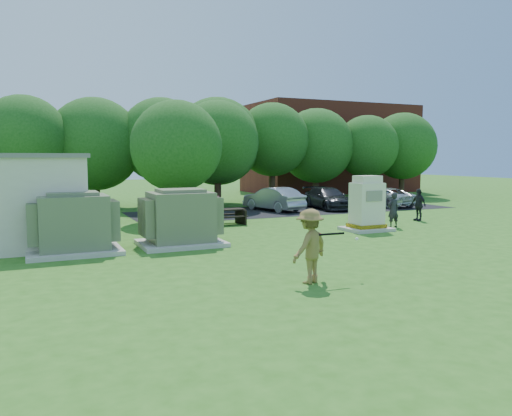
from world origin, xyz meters
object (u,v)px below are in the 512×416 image
person_by_generator (393,210)px  car_silver_b (382,197)px  picnic_table (226,215)px  person_at_picnic (218,212)px  person_walking_right (418,205)px  generator_cabinet (367,207)px  car_dark (328,198)px  transformer_left (74,224)px  transformer_right (181,219)px  batter (310,246)px  car_white (180,203)px  car_silver_a (273,199)px

person_by_generator → car_silver_b: bearing=-125.0°
picnic_table → car_silver_b: car_silver_b is taller
person_at_picnic → person_walking_right: size_ratio=0.88×
generator_cabinet → car_dark: bearing=68.0°
generator_cabinet → person_at_picnic: size_ratio=1.67×
transformer_left → transformer_right: (3.70, 0.00, 0.00)m
person_walking_right → car_dark: size_ratio=0.36×
batter → car_silver_b: 21.15m
person_by_generator → picnic_table: bearing=-30.9°
batter → person_walking_right: (11.47, 8.68, -0.14)m
batter → person_by_generator: bearing=-164.3°
picnic_table → car_white: (-0.97, 4.59, 0.23)m
transformer_right → batter: bearing=-77.7°
person_at_picnic → car_silver_a: (5.56, 5.47, -0.01)m
person_walking_right → car_silver_a: person_walking_right is taller
transformer_right → car_silver_a: 12.49m
person_by_generator → car_silver_a: person_by_generator is taller
batter → car_silver_a: batter is taller
person_walking_right → car_white: size_ratio=0.40×
generator_cabinet → person_at_picnic: 6.71m
transformer_left → car_silver_b: 21.50m
person_walking_right → car_silver_a: 8.67m
batter → person_by_generator: 11.31m
generator_cabinet → person_at_picnic: (-5.67, 3.58, -0.34)m
generator_cabinet → car_silver_b: generator_cabinet is taller
picnic_table → car_dark: car_dark is taller
generator_cabinet → batter: 9.90m
transformer_left → generator_cabinet: (12.18, 0.22, 0.09)m
picnic_table → car_silver_b: (12.49, 4.05, 0.15)m
batter → person_by_generator: (8.68, 7.24, -0.14)m
car_silver_b → car_silver_a: bearing=-12.8°
transformer_left → person_walking_right: size_ratio=1.84×
picnic_table → person_by_generator: person_by_generator is taller
person_at_picnic → transformer_right: bearing=-162.0°
car_silver_a → car_white: bearing=-12.7°
transformer_right → car_silver_b: transformer_right is taller
person_walking_right → transformer_right: bearing=-81.4°
picnic_table → car_white: bearing=102.0°
batter → generator_cabinet: bearing=-159.2°
car_white → car_silver_a: size_ratio=0.95×
transformer_right → picnic_table: size_ratio=1.71×
person_walking_right → car_silver_b: size_ratio=0.37×
transformer_right → person_walking_right: bearing=8.4°
person_by_generator → transformer_right: bearing=3.4°
transformer_right → car_silver_a: transformer_right is taller
picnic_table → person_at_picnic: (-0.70, -0.76, 0.25)m
transformer_right → generator_cabinet: (8.48, 0.22, 0.09)m
person_by_generator → person_walking_right: size_ratio=0.99×
transformer_right → generator_cabinet: size_ratio=1.24×
person_walking_right → batter: bearing=-52.7°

